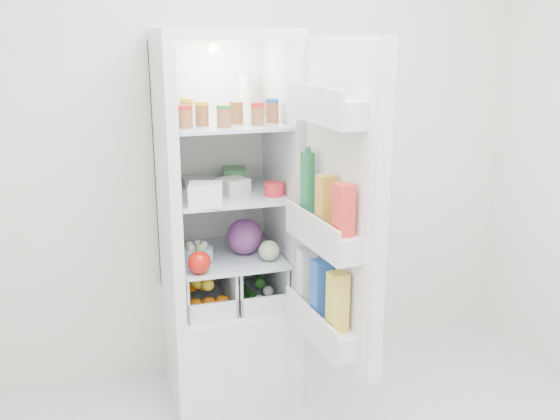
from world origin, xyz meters
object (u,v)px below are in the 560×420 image
object	(u,v)px
red_cabbage	(245,237)
mushroom_bowl	(197,255)
refrigerator	(226,265)
fridge_door	(336,211)

from	to	relation	value
red_cabbage	mushroom_bowl	xyz separation A→B (m)	(-0.24, -0.05, -0.05)
refrigerator	mushroom_bowl	distance (m)	0.24
red_cabbage	fridge_door	distance (m)	0.66
refrigerator	red_cabbage	size ratio (longest dim) A/B	10.39
red_cabbage	fridge_door	bearing A→B (deg)	-66.10
red_cabbage	fridge_door	world-z (taller)	fridge_door
red_cabbage	refrigerator	bearing A→B (deg)	133.28
red_cabbage	mushroom_bowl	distance (m)	0.25
refrigerator	fridge_door	size ratio (longest dim) A/B	1.38
refrigerator	mushroom_bowl	world-z (taller)	refrigerator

